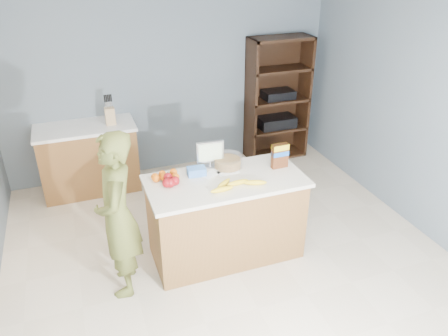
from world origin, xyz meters
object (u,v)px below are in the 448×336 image
object	(u,v)px
cereal_box	(280,154)
counter_peninsula	(226,220)
person	(118,216)
shelving_unit	(276,101)
tv	(210,153)

from	to	relation	value
cereal_box	counter_peninsula	bearing A→B (deg)	-175.15
counter_peninsula	person	xyz separation A→B (m)	(-1.07, -0.14, 0.39)
shelving_unit	tv	xyz separation A→B (m)	(-1.61, -1.75, 0.19)
counter_peninsula	shelving_unit	bearing A→B (deg)	52.89
counter_peninsula	shelving_unit	world-z (taller)	shelving_unit
shelving_unit	tv	size ratio (longest dim) A/B	6.38
counter_peninsula	shelving_unit	xyz separation A→B (m)	(1.55, 2.05, 0.45)
person	cereal_box	world-z (taller)	person
shelving_unit	counter_peninsula	bearing A→B (deg)	-127.11
tv	cereal_box	bearing A→B (deg)	-20.76
shelving_unit	person	distance (m)	3.41
person	shelving_unit	bearing A→B (deg)	138.93
counter_peninsula	cereal_box	distance (m)	0.88
shelving_unit	person	size ratio (longest dim) A/B	1.12
tv	cereal_box	xyz separation A→B (m)	(0.66, -0.25, -0.01)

